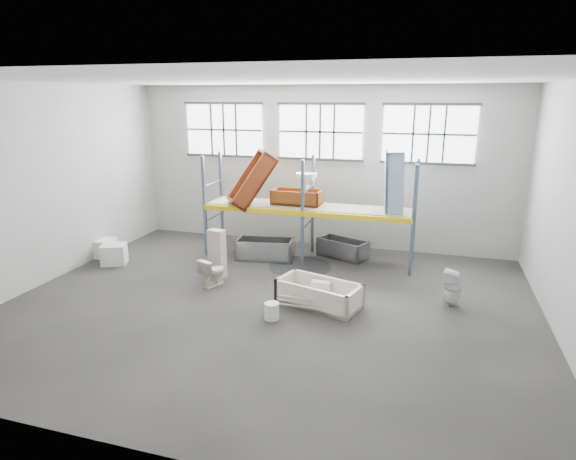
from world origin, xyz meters
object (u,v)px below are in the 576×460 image
at_px(steel_tub_left, 265,249).
at_px(blue_tub_upright, 394,183).
at_px(bucket, 272,311).
at_px(cistern_tall, 217,254).
at_px(rust_tub_flat, 297,197).
at_px(toilet_beige, 213,272).
at_px(bathtub_beige, 319,293).
at_px(toilet_white, 452,288).
at_px(steel_tub_right, 343,248).
at_px(carton_near, 114,254).

relative_size(steel_tub_left, blue_tub_upright, 0.96).
relative_size(steel_tub_left, bucket, 4.38).
xyz_separation_m(cistern_tall, rust_tub_flat, (1.54, 2.29, 1.17)).
bearing_deg(bucket, toilet_beige, 145.40).
bearing_deg(bucket, bathtub_beige, 51.93).
bearing_deg(bathtub_beige, bucket, -111.59).
relative_size(toilet_white, blue_tub_upright, 0.50).
height_order(cistern_tall, bucket, cistern_tall).
relative_size(bathtub_beige, steel_tub_right, 1.30).
bearing_deg(bathtub_beige, blue_tub_upright, 83.75).
xyz_separation_m(bathtub_beige, rust_tub_flat, (-1.45, 3.25, 1.54)).
bearing_deg(blue_tub_upright, rust_tub_flat, 177.94).
distance_m(toilet_white, steel_tub_left, 5.52).
distance_m(toilet_beige, rust_tub_flat, 3.50).
relative_size(rust_tub_flat, bucket, 3.86).
relative_size(toilet_white, carton_near, 1.28).
xyz_separation_m(toilet_white, steel_tub_right, (-3.03, 2.69, -0.16)).
xyz_separation_m(steel_tub_left, steel_tub_right, (2.17, 0.84, -0.03)).
distance_m(bathtub_beige, steel_tub_left, 3.54).
bearing_deg(cistern_tall, blue_tub_upright, 37.40).
relative_size(toilet_white, rust_tub_flat, 0.59).
distance_m(toilet_beige, bucket, 2.50).
bearing_deg(toilet_beige, toilet_white, -154.73).
bearing_deg(toilet_beige, rust_tub_flat, -95.70).
distance_m(steel_tub_left, steel_tub_right, 2.32).
bearing_deg(steel_tub_left, bathtub_beige, -50.25).
xyz_separation_m(toilet_beige, bucket, (2.06, -1.42, -0.18)).
height_order(bathtub_beige, toilet_beige, toilet_beige).
bearing_deg(cistern_tall, toilet_beige, -67.00).
xyz_separation_m(steel_tub_right, bucket, (-0.70, -4.58, -0.08)).
bearing_deg(steel_tub_right, steel_tub_left, -158.84).
relative_size(toilet_beige, bucket, 1.95).
xyz_separation_m(steel_tub_left, bucket, (1.46, -3.74, -0.11)).
bearing_deg(toilet_white, blue_tub_upright, -134.49).
relative_size(bathtub_beige, toilet_beige, 2.61).
xyz_separation_m(toilet_white, carton_near, (-9.20, 0.19, -0.14)).
distance_m(bucket, carton_near, 5.85).
bearing_deg(bathtub_beige, toilet_beige, -171.43).
xyz_separation_m(steel_tub_left, rust_tub_flat, (0.82, 0.52, 1.52)).
distance_m(toilet_beige, toilet_white, 5.81).
height_order(rust_tub_flat, blue_tub_upright, blue_tub_upright).
bearing_deg(blue_tub_upright, toilet_beige, -146.64).
relative_size(toilet_beige, cistern_tall, 0.56).
bearing_deg(cistern_tall, steel_tub_left, 78.24).
relative_size(cistern_tall, steel_tub_right, 0.89).
distance_m(steel_tub_right, bucket, 4.64).
xyz_separation_m(rust_tub_flat, bucket, (0.65, -4.27, -1.63)).
xyz_separation_m(bathtub_beige, toilet_beige, (-2.86, 0.40, 0.09)).
bearing_deg(rust_tub_flat, bathtub_beige, -65.97).
bearing_deg(toilet_white, steel_tub_right, -121.46).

